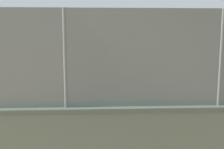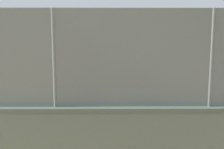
# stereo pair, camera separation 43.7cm
# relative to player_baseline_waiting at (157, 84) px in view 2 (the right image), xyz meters

# --- Properties ---
(ground_plane) EXTENTS (260.00, 260.00, 0.00)m
(ground_plane) POSITION_rel_player_baseline_waiting_xyz_m (4.58, -9.29, -0.91)
(ground_plane) COLOR tan
(player_baseline_waiting) EXTENTS (0.98, 0.92, 1.54)m
(player_baseline_waiting) POSITION_rel_player_baseline_waiting_xyz_m (0.00, 0.00, 0.00)
(player_baseline_waiting) COLOR #591919
(player_baseline_waiting) RESTS_ON ground_plane
(player_near_wall_returning) EXTENTS (1.27, 0.77, 1.64)m
(player_near_wall_returning) POSITION_rel_player_baseline_waiting_xyz_m (-0.42, -6.58, 0.06)
(player_near_wall_returning) COLOR black
(player_near_wall_returning) RESTS_ON ground_plane
(sports_ball) EXTENTS (0.18, 0.18, 0.18)m
(sports_ball) POSITION_rel_player_baseline_waiting_xyz_m (-1.41, 1.37, -0.82)
(sports_ball) COLOR #3399D8
(sports_ball) RESTS_ON ground_plane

